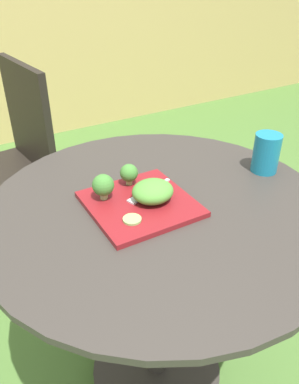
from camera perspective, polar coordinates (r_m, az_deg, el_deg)
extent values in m
plane|color=#4C7533|center=(1.52, 1.00, -25.05)|extent=(12.00, 12.00, 0.00)
cylinder|color=#38332D|center=(1.00, 1.38, -2.24)|extent=(0.90, 0.90, 0.02)
cylinder|color=#38332D|center=(1.23, 1.17, -15.54)|extent=(0.06, 0.06, 0.66)
cylinder|color=#38332D|center=(1.50, 1.01, -24.63)|extent=(0.44, 0.44, 0.04)
cube|color=black|center=(1.76, -17.40, 10.58)|extent=(0.09, 0.42, 0.45)
cylinder|color=black|center=(2.10, -17.80, 0.11)|extent=(0.02, 0.02, 0.43)
cylinder|color=black|center=(1.82, -13.49, -4.64)|extent=(0.02, 0.02, 0.43)
cube|color=maroon|center=(0.98, -1.40, -1.77)|extent=(0.25, 0.25, 0.01)
cylinder|color=teal|center=(1.17, 16.78, 5.52)|extent=(0.08, 0.08, 0.11)
cylinder|color=#156886|center=(1.18, 16.65, 4.77)|extent=(0.07, 0.07, 0.08)
cube|color=silver|center=(1.03, 0.91, 0.70)|extent=(0.11, 0.05, 0.00)
cube|color=silver|center=(0.99, -1.99, -1.05)|extent=(0.05, 0.04, 0.00)
ellipsoid|color=#519338|center=(0.97, 0.48, 0.11)|extent=(0.11, 0.10, 0.05)
cylinder|color=#99B770|center=(1.00, -6.72, -0.55)|extent=(0.02, 0.02, 0.02)
sphere|color=#427F33|center=(0.98, -6.84, 1.02)|extent=(0.06, 0.06, 0.06)
cylinder|color=#99B770|center=(1.05, -3.00, 1.50)|extent=(0.02, 0.02, 0.01)
sphere|color=#427F33|center=(1.04, -3.04, 2.82)|extent=(0.05, 0.05, 0.05)
cylinder|color=#8EB766|center=(0.91, -2.58, -4.04)|extent=(0.04, 0.04, 0.01)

